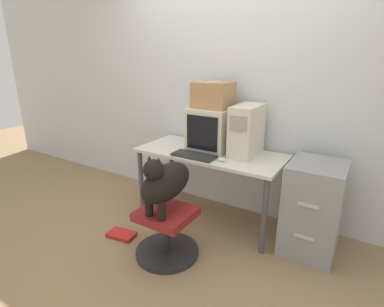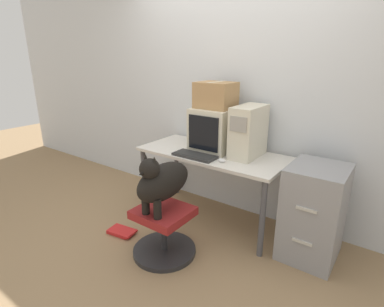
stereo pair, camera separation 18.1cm
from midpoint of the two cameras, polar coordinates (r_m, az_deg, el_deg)
The scene contains 12 objects.
ground_plane at distance 3.02m, azimuth -1.65°, elevation -14.73°, with size 12.00×12.00×0.00m, color #937551.
wall_back at distance 3.18m, azimuth 5.47°, elevation 11.94°, with size 8.00×0.05×2.60m.
desk at distance 2.99m, azimuth 1.71°, elevation -1.27°, with size 1.45×0.66×0.74m.
crt_monitor at distance 2.99m, azimuth 2.15°, elevation 4.72°, with size 0.40×0.42×0.42m.
pc_tower at distance 2.83m, azimuth 8.59°, elevation 4.33°, with size 0.21×0.43×0.48m.
keyboard at distance 2.81m, azimuth -1.46°, elevation -0.39°, with size 0.42×0.18×0.03m.
computer_mouse at distance 2.68m, azimuth 3.76°, elevation -1.19°, with size 0.07×0.04×0.04m.
office_chair at distance 2.65m, azimuth -6.86°, elevation -14.77°, with size 0.55×0.55×0.43m.
dog at distance 2.42m, azimuth -7.32°, elevation -5.39°, with size 0.23×0.57×0.51m.
filing_cabinet at distance 2.75m, azimuth 20.27°, elevation -9.79°, with size 0.44×0.52×0.81m.
cardboard_box at distance 2.94m, azimuth 2.26°, elevation 11.07°, with size 0.36×0.29×0.25m.
book_stack_floor at distance 3.05m, azimuth -15.11°, elevation -14.64°, with size 0.29×0.19×0.04m.
Camera 1 is at (1.33, -2.16, 1.65)m, focal length 28.00 mm.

